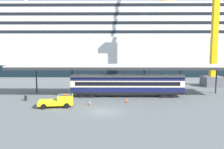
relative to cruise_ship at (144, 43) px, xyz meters
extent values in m
plane|color=#575E60|center=(-13.19, -54.46, -11.48)|extent=(400.00, 400.00, 0.00)
cube|color=black|center=(-0.04, 0.01, -9.53)|extent=(160.47, 28.94, 3.91)
cube|color=silver|center=(-0.04, 0.01, -3.02)|extent=(160.47, 28.94, 9.12)
cube|color=silver|center=(-0.04, 0.01, 3.01)|extent=(147.63, 26.62, 2.93)
cube|color=black|center=(-0.04, -13.25, 3.16)|extent=(141.22, 0.12, 1.06)
cube|color=silver|center=(-0.04, 0.01, 5.94)|extent=(141.73, 25.56, 2.93)
cube|color=black|center=(-0.04, -12.72, 6.09)|extent=(135.57, 0.12, 1.06)
cube|color=silver|center=(-0.04, 0.01, 8.88)|extent=(135.82, 24.49, 2.93)
cube|color=black|center=(-0.04, -12.19, 9.02)|extent=(129.92, 0.12, 1.06)
cube|color=silver|center=(-0.04, 0.01, 11.81)|extent=(129.92, 23.43, 2.93)
cube|color=black|center=(-0.04, -11.66, 11.95)|extent=(124.27, 0.12, 1.06)
cylinder|color=orange|center=(8.15, 0.01, 15.66)|extent=(6.72, 6.72, 2.39)
cylinder|color=silver|center=(-44.97, 0.01, 14.77)|extent=(1.00, 1.00, 2.99)
cube|color=silver|center=(-9.19, -43.67, -5.67)|extent=(43.77, 6.50, 0.25)
cube|color=#2C2C2C|center=(-9.19, -46.82, -6.04)|extent=(43.77, 0.20, 0.50)
cylinder|color=#2C2C2C|center=(-27.43, -40.82, -8.64)|extent=(0.28, 0.28, 5.69)
cylinder|color=#2C2C2C|center=(-20.14, -40.82, -8.64)|extent=(0.28, 0.28, 5.69)
cylinder|color=#2C2C2C|center=(-12.84, -40.82, -8.64)|extent=(0.28, 0.28, 5.69)
cylinder|color=#2C2C2C|center=(-5.55, -40.82, -8.64)|extent=(0.28, 0.28, 5.69)
cylinder|color=#2C2C2C|center=(1.75, -40.82, -8.64)|extent=(0.28, 0.28, 5.69)
cylinder|color=#2C2C2C|center=(9.04, -40.82, -8.64)|extent=(0.28, 0.28, 5.69)
cube|color=black|center=(-9.19, -44.17, -10.63)|extent=(20.79, 2.80, 0.40)
cube|color=#141947|center=(-9.19, -44.17, -9.98)|extent=(20.79, 2.80, 0.90)
cube|color=beige|center=(-9.19, -44.17, -8.93)|extent=(20.79, 2.80, 1.20)
cube|color=black|center=(-9.19, -45.54, -8.88)|extent=(19.12, 0.08, 0.72)
cube|color=#141947|center=(-9.19, -44.17, -8.03)|extent=(20.79, 2.80, 0.60)
cube|color=#A3A3A3|center=(-9.19, -44.17, -7.55)|extent=(20.79, 2.69, 0.36)
cube|color=black|center=(-16.68, -44.17, -11.03)|extent=(3.20, 2.35, 0.50)
cylinder|color=black|center=(-17.58, -45.35, -11.06)|extent=(0.84, 0.12, 0.84)
cylinder|color=black|center=(-15.78, -45.35, -11.06)|extent=(0.84, 0.12, 0.84)
cube|color=black|center=(-1.71, -44.17, -11.03)|extent=(3.20, 2.35, 0.50)
cylinder|color=black|center=(-2.61, -45.35, -11.06)|extent=(0.84, 0.12, 0.84)
cylinder|color=black|center=(-0.81, -45.35, -11.06)|extent=(0.84, 0.12, 0.84)
cube|color=yellow|center=(-20.55, -52.11, -10.90)|extent=(5.47, 2.86, 0.36)
cube|color=#F2B20C|center=(-20.55, -52.11, -11.03)|extent=(5.47, 2.88, 0.12)
cube|color=yellow|center=(-19.11, -51.86, -10.17)|extent=(2.58, 2.28, 1.10)
cube|color=#19232D|center=(-19.11, -51.86, -9.82)|extent=(2.36, 2.17, 0.44)
cube|color=orange|center=(-19.11, -51.86, -9.54)|extent=(0.59, 0.29, 0.16)
cube|color=yellow|center=(-21.57, -52.29, -10.54)|extent=(3.20, 2.39, 0.36)
cylinder|color=black|center=(-19.08, -50.84, -11.08)|extent=(0.83, 0.38, 0.80)
cylinder|color=black|center=(-18.74, -52.81, -11.08)|extent=(0.83, 0.38, 0.80)
cylinder|color=black|center=(-22.36, -51.41, -11.08)|extent=(0.83, 0.38, 0.80)
cylinder|color=black|center=(-22.02, -53.38, -11.08)|extent=(0.83, 0.38, 0.80)
cube|color=black|center=(-15.53, -50.62, -11.46)|extent=(0.36, 0.36, 0.04)
cone|color=#EA590F|center=(-15.53, -50.62, -11.07)|extent=(0.30, 0.30, 0.74)
cylinder|color=white|center=(-15.53, -50.62, -11.04)|extent=(0.17, 0.17, 0.10)
cube|color=black|center=(-9.54, -48.92, -11.46)|extent=(0.36, 0.36, 0.04)
cone|color=#EA590F|center=(-9.54, -48.92, -11.08)|extent=(0.30, 0.30, 0.72)
cylinder|color=white|center=(-9.54, -48.92, -11.04)|extent=(0.17, 0.17, 0.10)
cube|color=#595960|center=(12.30, -31.90, -10.28)|extent=(4.40, 4.40, 2.40)
cube|color=#E5B20C|center=(12.30, -31.90, 5.76)|extent=(1.30, 1.30, 29.69)
cylinder|color=black|center=(-26.92, -47.76, -11.13)|extent=(0.44, 0.44, 0.70)
sphere|color=black|center=(-26.92, -47.76, -10.76)|extent=(0.48, 0.48, 0.48)
camera|label=1|loc=(-11.69, -84.62, -2.90)|focal=34.95mm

